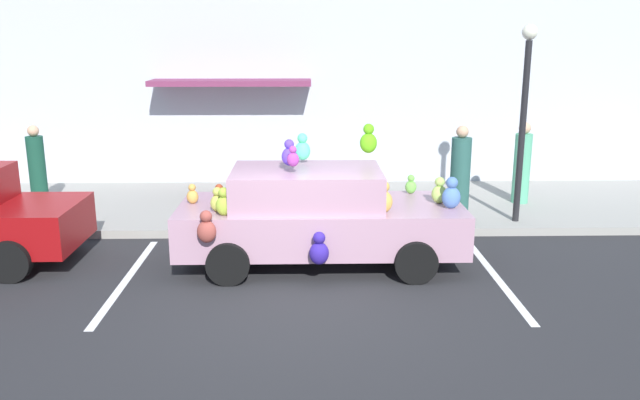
% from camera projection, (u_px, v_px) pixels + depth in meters
% --- Properties ---
extents(ground_plane, '(60.00, 60.00, 0.00)m').
position_uv_depth(ground_plane, '(301.00, 304.00, 8.80)').
color(ground_plane, '#262628').
extents(sidewalk, '(24.00, 4.00, 0.15)m').
position_uv_depth(sidewalk, '(303.00, 206.00, 13.62)').
color(sidewalk, gray).
rests_on(sidewalk, ground).
extents(storefront_building, '(24.00, 1.25, 6.40)m').
position_uv_depth(storefront_building, '(301.00, 53.00, 14.94)').
color(storefront_building, '#B2B7C1').
rests_on(storefront_building, ground).
extents(parking_stripe_front, '(0.12, 3.60, 0.01)m').
position_uv_depth(parking_stripe_front, '(495.00, 276.00, 9.83)').
color(parking_stripe_front, silver).
rests_on(parking_stripe_front, ground).
extents(parking_stripe_rear, '(0.12, 3.60, 0.01)m').
position_uv_depth(parking_stripe_rear, '(127.00, 279.00, 9.71)').
color(parking_stripe_rear, silver).
rests_on(parking_stripe_rear, ground).
extents(plush_covered_car, '(4.45, 2.09, 2.18)m').
position_uv_depth(plush_covered_car, '(317.00, 215.00, 10.17)').
color(plush_covered_car, '#AB8095').
rests_on(plush_covered_car, ground).
extents(teddy_bear_on_sidewalk, '(0.40, 0.33, 0.76)m').
position_uv_depth(teddy_bear_on_sidewalk, '(286.00, 199.00, 12.39)').
color(teddy_bear_on_sidewalk, pink).
rests_on(teddy_bear_on_sidewalk, sidewalk).
extents(street_lamp_post, '(0.28, 0.28, 3.62)m').
position_uv_depth(street_lamp_post, '(524.00, 103.00, 11.69)').
color(street_lamp_post, black).
rests_on(street_lamp_post, sidewalk).
extents(pedestrian_near_shopfront, '(0.36, 0.36, 1.83)m').
position_uv_depth(pedestrian_near_shopfront, '(460.00, 178.00, 11.91)').
color(pedestrian_near_shopfront, '#295850').
rests_on(pedestrian_near_shopfront, sidewalk).
extents(pedestrian_walking_past, '(0.34, 0.34, 1.69)m').
position_uv_depth(pedestrian_walking_past, '(37.00, 169.00, 13.05)').
color(pedestrian_walking_past, '#164533').
rests_on(pedestrian_walking_past, sidewalk).
extents(pedestrian_by_lamp, '(0.35, 0.35, 1.70)m').
position_uv_depth(pedestrian_by_lamp, '(522.00, 165.00, 13.42)').
color(pedestrian_by_lamp, '#51A97F').
rests_on(pedestrian_by_lamp, sidewalk).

